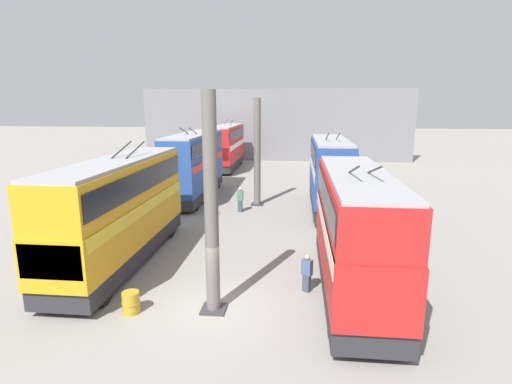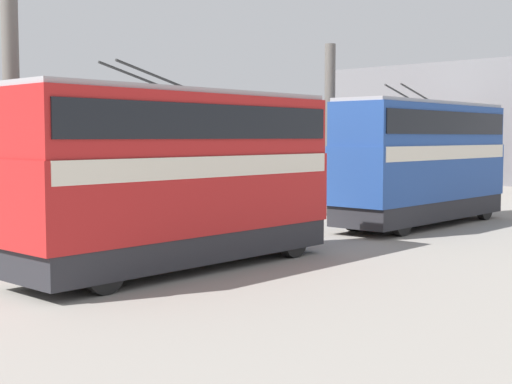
# 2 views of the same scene
# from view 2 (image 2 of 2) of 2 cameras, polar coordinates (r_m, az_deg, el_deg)

# --- Properties ---
(ground_plane) EXTENTS (240.00, 240.00, 0.00)m
(ground_plane) POSITION_cam_2_polar(r_m,az_deg,el_deg) (23.03, -18.33, -4.88)
(ground_plane) COLOR gray
(support_column_near) EXTENTS (0.90, 0.90, 7.92)m
(support_column_near) POSITION_cam_2_polar(r_m,az_deg,el_deg) (22.67, -18.91, 4.70)
(support_column_near) COLOR #605B56
(support_column_near) RESTS_ON ground_plane
(support_column_far) EXTENTS (0.90, 0.90, 7.92)m
(support_column_far) POSITION_cam_2_polar(r_m,az_deg,el_deg) (33.44, 5.91, 4.75)
(support_column_far) COLOR #605B56
(support_column_far) RESTS_ON ground_plane
(bus_left_near) EXTENTS (9.89, 2.54, 5.53)m
(bus_left_near) POSITION_cam_2_polar(r_m,az_deg,el_deg) (19.55, -5.96, 1.96)
(bus_left_near) COLOR black
(bus_left_near) RESTS_ON ground_plane
(bus_left_far) EXTENTS (10.01, 2.54, 5.68)m
(bus_left_far) POSITION_cam_2_polar(r_m,az_deg,el_deg) (30.00, 13.24, 2.89)
(bus_left_far) COLOR black
(bus_left_far) RESTS_ON ground_plane
(bus_right_near) EXTENTS (11.08, 2.54, 5.60)m
(bus_right_near) POSITION_cam_2_polar(r_m,az_deg,el_deg) (29.29, -16.82, 2.66)
(bus_right_near) COLOR black
(bus_right_near) RESTS_ON ground_plane
(bus_right_mid) EXTENTS (11.04, 2.54, 5.82)m
(bus_right_mid) POSITION_cam_2_polar(r_m,az_deg,el_deg) (38.24, 1.22, 3.41)
(bus_right_mid) COLOR black
(bus_right_mid) RESTS_ON ground_plane
(bus_right_far) EXTENTS (10.98, 2.54, 5.71)m
(bus_right_far) POSITION_cam_2_polar(r_m,az_deg,el_deg) (50.54, 12.51, 3.49)
(bus_right_far) COLOR black
(bus_right_far) RESTS_ON ground_plane
(person_by_left_row) EXTENTS (0.43, 0.48, 1.59)m
(person_by_left_row) POSITION_cam_2_polar(r_m,az_deg,el_deg) (21.01, -9.66, -3.31)
(person_by_left_row) COLOR #384251
(person_by_left_row) RESTS_ON ground_plane
(person_aisle_midway) EXTENTS (0.29, 0.45, 1.77)m
(person_aisle_midway) POSITION_cam_2_polar(r_m,az_deg,el_deg) (32.47, 2.19, -0.34)
(person_aisle_midway) COLOR #384251
(person_aisle_midway) RESTS_ON ground_plane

